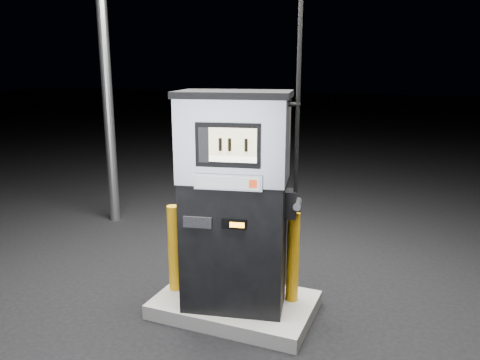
% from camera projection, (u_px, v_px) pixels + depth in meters
% --- Properties ---
extents(ground, '(80.00, 80.00, 0.00)m').
position_uv_depth(ground, '(235.00, 311.00, 4.87)').
color(ground, black).
rests_on(ground, ground).
extents(pump_island, '(1.60, 1.00, 0.15)m').
position_uv_depth(pump_island, '(235.00, 305.00, 4.85)').
color(pump_island, slate).
rests_on(pump_island, ground).
extents(fuel_dispenser, '(1.22, 0.83, 4.39)m').
position_uv_depth(fuel_dispenser, '(235.00, 200.00, 4.47)').
color(fuel_dispenser, black).
rests_on(fuel_dispenser, pump_island).
extents(bollard_left, '(0.14, 0.14, 0.93)m').
position_uv_depth(bollard_left, '(174.00, 248.00, 4.93)').
color(bollard_left, orange).
rests_on(bollard_left, pump_island).
extents(bollard_right, '(0.14, 0.14, 0.94)m').
position_uv_depth(bollard_right, '(293.00, 257.00, 4.70)').
color(bollard_right, orange).
rests_on(bollard_right, pump_island).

